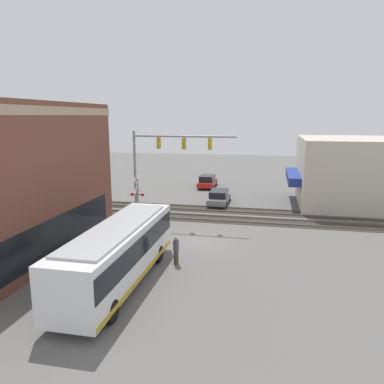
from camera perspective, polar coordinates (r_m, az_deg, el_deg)
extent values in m
plane|color=#605E5B|center=(26.20, 1.06, -7.56)|extent=(120.00, 120.00, 0.00)
cube|color=tan|center=(22.92, -20.95, 11.50)|extent=(15.25, 0.36, 0.50)
cube|color=black|center=(23.87, -19.52, -5.87)|extent=(12.64, 0.12, 2.20)
cube|color=beige|center=(39.47, 22.40, 2.90)|extent=(11.05, 8.79, 6.50)
cube|color=navy|center=(38.96, 15.16, 2.30)|extent=(7.74, 1.20, 0.80)
cube|color=white|center=(19.77, -11.12, -8.95)|extent=(10.80, 2.55, 2.58)
cube|color=black|center=(19.64, -11.16, -7.89)|extent=(10.59, 2.59, 1.08)
cube|color=gold|center=(20.19, -11.00, -11.94)|extent=(10.59, 2.58, 0.24)
cube|color=#A5A8AA|center=(19.35, -11.27, -5.20)|extent=(9.18, 2.17, 0.12)
cylinder|color=black|center=(22.98, -7.87, -9.13)|extent=(1.00, 2.57, 1.00)
cylinder|color=black|center=(17.31, -15.78, -16.69)|extent=(1.00, 2.57, 1.00)
cylinder|color=gray|center=(30.98, -8.65, 2.35)|extent=(0.20, 0.20, 7.41)
cylinder|color=gray|center=(29.45, -1.24, 8.48)|extent=(0.16, 8.22, 0.16)
cube|color=gold|center=(30.01, -5.10, 7.44)|extent=(0.30, 0.27, 0.90)
sphere|color=yellow|center=(29.86, -5.19, 7.42)|extent=(0.20, 0.20, 0.20)
cube|color=gold|center=(29.48, -1.24, 7.41)|extent=(0.30, 0.27, 0.90)
sphere|color=green|center=(29.32, -1.31, 7.39)|extent=(0.20, 0.20, 0.20)
cube|color=gold|center=(29.09, 2.74, 7.34)|extent=(0.30, 0.27, 0.90)
sphere|color=yellow|center=(28.92, 2.69, 7.32)|extent=(0.20, 0.20, 0.20)
cylinder|color=gray|center=(30.85, -8.27, -1.28)|extent=(0.14, 0.14, 3.60)
cube|color=white|center=(30.59, -8.34, 1.10)|extent=(1.41, 0.06, 1.41)
cube|color=white|center=(30.59, -8.34, 1.10)|extent=(1.41, 0.06, 1.41)
cylinder|color=#38383A|center=(30.74, -8.30, -0.37)|extent=(0.08, 0.90, 0.08)
sphere|color=red|center=(30.54, -7.53, -0.42)|extent=(0.28, 0.28, 0.28)
sphere|color=red|center=(30.85, -9.11, -0.35)|extent=(0.28, 0.28, 0.28)
cube|color=#332D28|center=(31.85, 3.09, -4.08)|extent=(2.60, 60.00, 0.03)
cube|color=#6B6056|center=(31.15, 2.89, -4.32)|extent=(0.07, 60.00, 0.15)
cube|color=#6B6056|center=(32.51, 3.29, -3.64)|extent=(0.07, 60.00, 0.15)
cube|color=#332D28|center=(34.91, 3.90, -2.70)|extent=(2.60, 60.00, 0.03)
cube|color=#6B6056|center=(34.20, 3.73, -2.89)|extent=(0.07, 60.00, 0.15)
cube|color=#6B6056|center=(35.58, 4.06, -2.32)|extent=(0.07, 60.00, 0.15)
cube|color=slate|center=(37.32, 4.16, -0.99)|extent=(4.87, 1.80, 0.51)
cube|color=black|center=(36.97, 4.13, -0.21)|extent=(2.68, 1.62, 0.63)
cylinder|color=black|center=(38.82, 4.46, -0.79)|extent=(0.64, 1.82, 0.64)
cylinder|color=black|center=(35.91, 3.83, -1.79)|extent=(0.64, 1.82, 0.64)
cube|color=#B21E19|center=(45.90, 2.38, 1.42)|extent=(4.82, 1.80, 0.57)
cube|color=black|center=(45.57, 2.34, 2.15)|extent=(2.65, 1.62, 0.68)
cylinder|color=black|center=(47.40, 2.68, 1.47)|extent=(0.64, 1.82, 0.64)
cylinder|color=black|center=(44.50, 2.06, 0.82)|extent=(0.64, 1.82, 0.64)
cylinder|color=black|center=(30.97, -4.93, -3.83)|extent=(0.28, 0.28, 0.78)
cylinder|color=maroon|center=(30.79, -4.96, -2.54)|extent=(0.34, 0.34, 0.65)
sphere|color=tan|center=(30.69, -4.97, -1.76)|extent=(0.21, 0.21, 0.21)
cylinder|color=#473828|center=(22.30, -2.44, -9.93)|extent=(0.28, 0.28, 0.81)
cylinder|color=#4C4C51|center=(22.04, -2.45, -8.13)|extent=(0.34, 0.34, 0.68)
sphere|color=tan|center=(21.90, -2.46, -7.02)|extent=(0.22, 0.22, 0.22)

